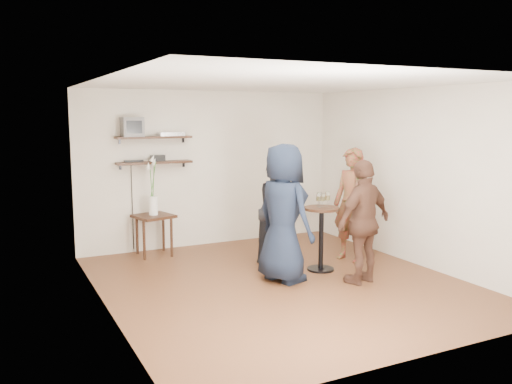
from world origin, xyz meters
The scene contains 18 objects.
room centered at (0.00, 0.00, 1.30)m, with size 4.58×5.08×2.68m.
shelf_upper centered at (-1.00, 2.38, 1.85)m, with size 1.20×0.25×0.04m, color black.
shelf_lower centered at (-1.00, 2.38, 1.45)m, with size 1.20×0.25×0.04m, color black.
crt_monitor centered at (-1.34, 2.38, 2.02)m, with size 0.32×0.30×0.30m, color #59595B.
dvd_deck centered at (-0.72, 2.38, 1.90)m, with size 0.40×0.24×0.06m, color silver.
radio centered at (-0.94, 2.38, 1.52)m, with size 0.22×0.10×0.10m, color black.
power_strip centered at (-1.32, 2.42, 1.48)m, with size 0.30×0.05×0.03m, color black.
side_table centered at (-1.10, 2.15, 0.54)m, with size 0.66×0.66×0.65m.
vase_lilies centered at (-1.10, 2.15, 0.95)m, with size 0.19×0.20×0.96m.
drinks_table centered at (0.80, 0.28, 0.59)m, with size 0.50×0.50×0.91m.
wine_glass_fl centered at (0.75, 0.26, 1.06)m, with size 0.07×0.07×0.22m.
wine_glass_fr centered at (0.87, 0.24, 1.06)m, with size 0.07×0.07×0.22m.
wine_glass_bl centered at (0.79, 0.36, 1.04)m, with size 0.06×0.06×0.19m.
wine_glass_br centered at (0.83, 0.30, 1.04)m, with size 0.06×0.06×0.19m.
person_plaid centered at (1.51, 0.53, 0.86)m, with size 0.63×0.41×1.72m, color #B41426.
person_dark centered at (0.48, 0.96, 0.79)m, with size 0.77×0.60×1.59m, color black.
person_navy centered at (0.08, 0.09, 0.92)m, with size 0.90×0.58×1.84m, color black.
person_brown centered at (0.98, -0.44, 0.82)m, with size 0.96×0.40×1.63m, color #4C2D20.
Camera 1 is at (-3.37, -6.03, 2.21)m, focal length 38.00 mm.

